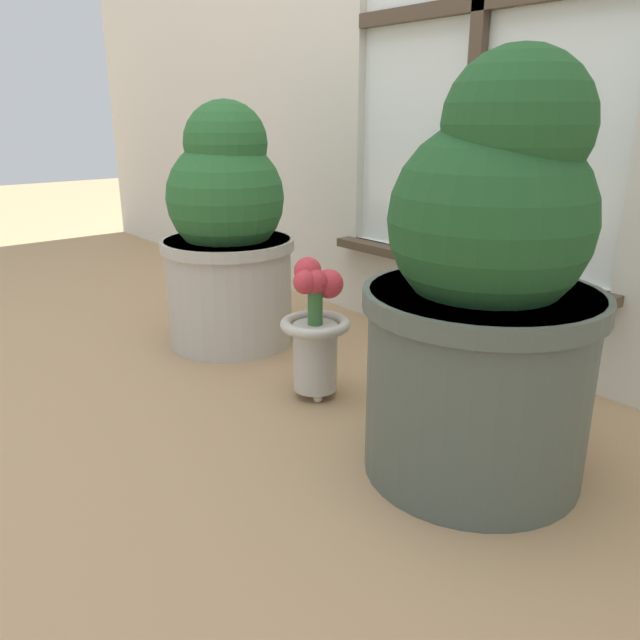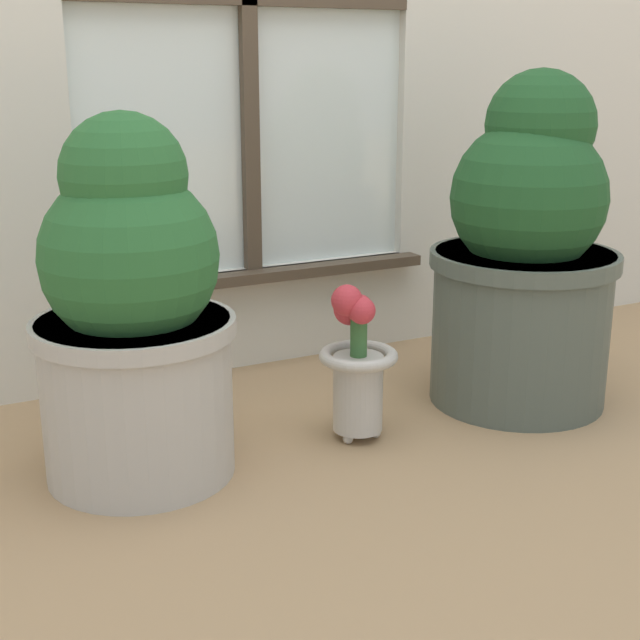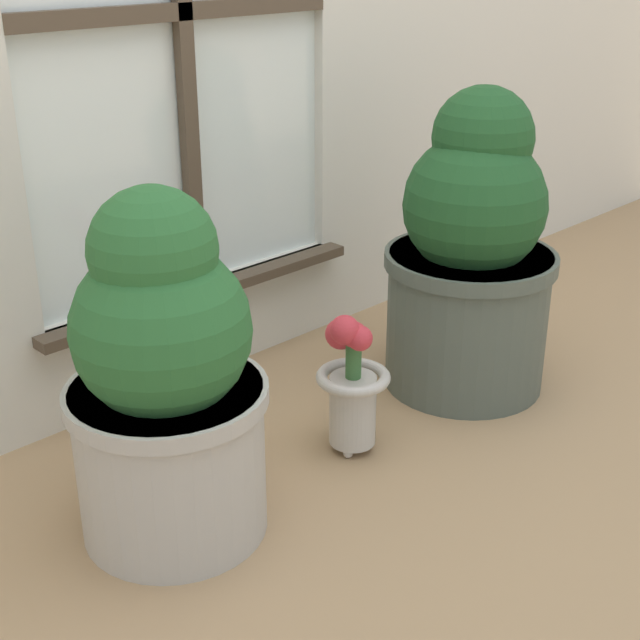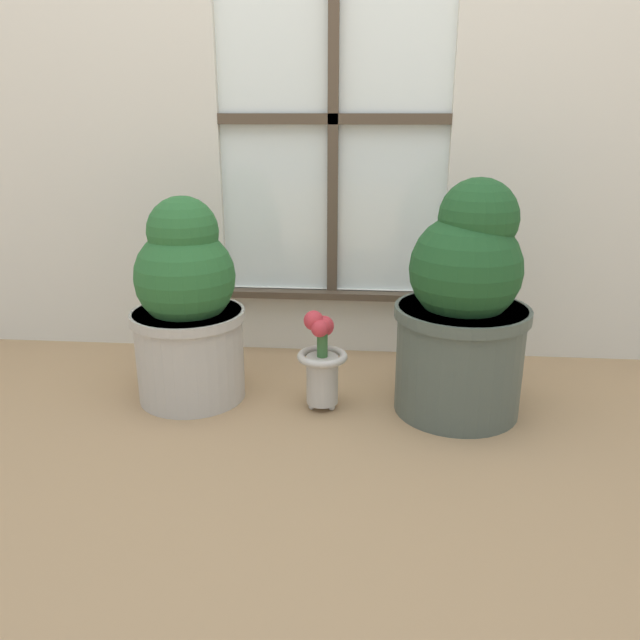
# 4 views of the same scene
# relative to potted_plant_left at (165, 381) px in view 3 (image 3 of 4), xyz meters

# --- Properties ---
(ground_plane) EXTENTS (10.00, 10.00, 0.00)m
(ground_plane) POSITION_rel_potted_plant_left_xyz_m (0.41, -0.15, -0.29)
(ground_plane) COLOR tan
(potted_plant_left) EXTENTS (0.35, 0.35, 0.63)m
(potted_plant_left) POSITION_rel_potted_plant_left_xyz_m (0.00, 0.00, 0.00)
(potted_plant_left) COLOR #B7B2A8
(potted_plant_left) RESTS_ON ground_plane
(potted_plant_right) EXTENTS (0.39, 0.39, 0.69)m
(potted_plant_right) POSITION_rel_potted_plant_left_xyz_m (0.82, -0.02, 0.02)
(potted_plant_right) COLOR #4C564C
(potted_plant_right) RESTS_ON ground_plane
(flower_vase) EXTENTS (0.15, 0.15, 0.31)m
(flower_vase) POSITION_rel_potted_plant_left_xyz_m (0.41, -0.04, -0.14)
(flower_vase) COLOR #BCB7AD
(flower_vase) RESTS_ON ground_plane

